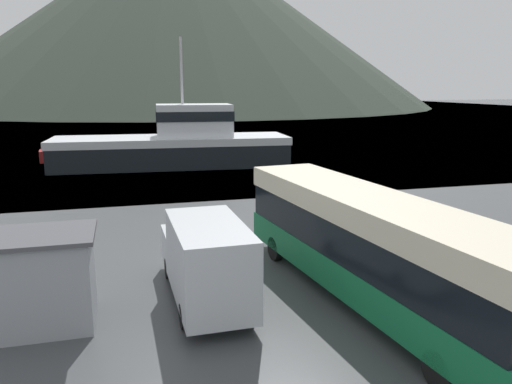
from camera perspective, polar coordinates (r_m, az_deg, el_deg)
water_surface at (r=147.84m, az=-12.06°, el=9.27°), size 240.00×240.00×0.00m
hill_backdrop at (r=174.44m, az=-9.03°, el=19.23°), size 161.78×161.78×57.42m
tour_bus at (r=15.37m, az=12.76°, el=-5.70°), size 3.90×12.84×3.29m
delivery_van at (r=15.21m, az=-5.81°, el=-7.58°), size 2.11×6.12×2.61m
fishing_boat at (r=41.45m, az=-9.10°, el=5.54°), size 19.21×6.72×10.24m
storage_bin at (r=20.19m, az=19.57°, el=-5.25°), size 1.53×1.31×1.37m
dock_kiosk at (r=14.91m, az=-23.62°, el=-9.18°), size 3.10×2.37×2.61m
small_boat at (r=46.97m, az=-19.76°, el=4.05°), size 6.31×2.69×1.01m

